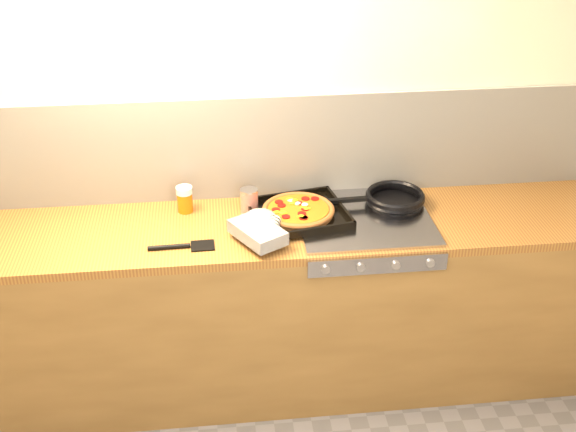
{
  "coord_description": "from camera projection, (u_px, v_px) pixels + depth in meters",
  "views": [
    {
      "loc": [
        -0.21,
        -1.7,
        2.51
      ],
      "look_at": [
        0.1,
        1.08,
        0.95
      ],
      "focal_mm": 45.0,
      "sensor_mm": 36.0,
      "label": 1
    }
  ],
  "objects": [
    {
      "name": "pizza_on_tray",
      "position": [
        287.0,
        216.0,
        3.22
      ],
      "size": [
        0.57,
        0.56,
        0.07
      ],
      "color": "black",
      "rests_on": "stovetop"
    },
    {
      "name": "frying_pan",
      "position": [
        394.0,
        198.0,
        3.38
      ],
      "size": [
        0.47,
        0.29,
        0.05
      ],
      "color": "black",
      "rests_on": "stovetop"
    },
    {
      "name": "stovetop",
      "position": [
        364.0,
        218.0,
        3.28
      ],
      "size": [
        0.6,
        0.56,
        0.02
      ],
      "primitive_type": "cube",
      "color": "#A2A2A8",
      "rests_on": "counter_run"
    },
    {
      "name": "wooden_spoon",
      "position": [
        293.0,
        200.0,
        3.42
      ],
      "size": [
        0.3,
        0.04,
        0.02
      ],
      "color": "olive",
      "rests_on": "counter_run"
    },
    {
      "name": "tomato_can",
      "position": [
        249.0,
        201.0,
        3.32
      ],
      "size": [
        0.1,
        0.1,
        0.12
      ],
      "color": "maroon",
      "rests_on": "counter_run"
    },
    {
      "name": "room_shell",
      "position": [
        259.0,
        148.0,
        3.37
      ],
      "size": [
        3.2,
        3.2,
        3.2
      ],
      "color": "white",
      "rests_on": "ground"
    },
    {
      "name": "black_spatula",
      "position": [
        183.0,
        246.0,
        3.06
      ],
      "size": [
        0.28,
        0.09,
        0.02
      ],
      "color": "black",
      "rests_on": "counter_run"
    },
    {
      "name": "juice_glass",
      "position": [
        185.0,
        199.0,
        3.32
      ],
      "size": [
        0.09,
        0.09,
        0.13
      ],
      "color": "#D65D0C",
      "rests_on": "counter_run"
    },
    {
      "name": "counter_run",
      "position": [
        267.0,
        306.0,
        3.46
      ],
      "size": [
        3.2,
        0.62,
        0.9
      ],
      "color": "olive",
      "rests_on": "ground"
    }
  ]
}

